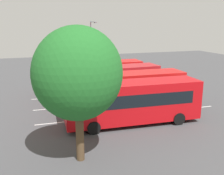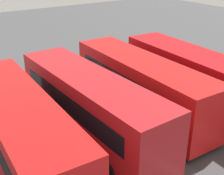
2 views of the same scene
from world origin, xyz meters
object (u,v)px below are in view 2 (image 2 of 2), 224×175
bus_center_left (141,84)px  pedestrian (55,72)px  bus_center_right (90,104)px  bus_far_left (193,76)px  bus_far_right (20,130)px

bus_center_left → pedestrian: size_ratio=6.23×
bus_center_right → pedestrian: 6.88m
bus_far_left → bus_center_left: 3.38m
bus_far_right → pedestrian: 8.57m
bus_center_right → pedestrian: (6.72, -1.27, -0.80)m
bus_far_left → bus_center_right: same height
bus_center_left → bus_far_right: bearing=98.6°
bus_far_right → pedestrian: bus_far_right is taller
bus_far_left → bus_far_right: same height
bus_far_left → bus_far_right: size_ratio=1.00×
bus_center_right → bus_center_left: bearing=-83.9°
bus_far_left → bus_far_right: 10.35m
bus_center_left → pedestrian: 6.71m
bus_far_left → bus_center_right: (0.39, 6.82, 0.00)m
bus_far_right → bus_center_right: bearing=-81.9°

